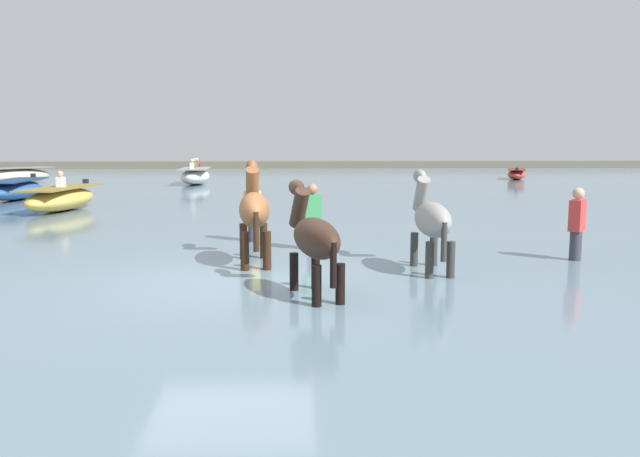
# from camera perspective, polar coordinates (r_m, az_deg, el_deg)

# --- Properties ---
(ground_plane) EXTENTS (120.00, 120.00, 0.00)m
(ground_plane) POSITION_cam_1_polar(r_m,az_deg,el_deg) (9.47, -8.15, -6.88)
(ground_plane) COLOR gray
(water_surface) EXTENTS (90.00, 90.00, 0.37)m
(water_surface) POSITION_cam_1_polar(r_m,az_deg,el_deg) (19.26, -5.37, 1.21)
(water_surface) COLOR slate
(water_surface) RESTS_ON ground
(horse_lead_grey) EXTENTS (0.53, 1.78, 1.94)m
(horse_lead_grey) POSITION_cam_1_polar(r_m,az_deg,el_deg) (10.01, 10.07, 0.59)
(horse_lead_grey) COLOR gray
(horse_lead_grey) RESTS_ON ground
(horse_trailing_dark_bay) EXTENTS (0.82, 1.72, 1.87)m
(horse_trailing_dark_bay) POSITION_cam_1_polar(r_m,az_deg,el_deg) (8.24, -0.53, -1.13)
(horse_trailing_dark_bay) COLOR #382319
(horse_trailing_dark_bay) RESTS_ON ground
(horse_flank_chestnut) EXTENTS (0.64, 1.92, 2.08)m
(horse_flank_chestnut) POSITION_cam_1_polar(r_m,az_deg,el_deg) (10.53, -6.01, 1.47)
(horse_flank_chestnut) COLOR brown
(horse_flank_chestnut) RESTS_ON ground
(boat_distant_east) EXTENTS (1.63, 3.70, 1.19)m
(boat_distant_east) POSITION_cam_1_polar(r_m,az_deg,el_deg) (20.31, -22.49, 2.52)
(boat_distant_east) COLOR gold
(boat_distant_east) RESTS_ON water_surface
(boat_far_inshore) EXTENTS (3.41, 4.10, 0.81)m
(boat_far_inshore) POSITION_cam_1_polar(r_m,az_deg,el_deg) (34.03, -26.19, 4.30)
(boat_far_inshore) COLOR #B2AD9E
(boat_far_inshore) RESTS_ON water_surface
(boat_distant_west) EXTENTS (1.86, 3.01, 0.70)m
(boat_distant_west) POSITION_cam_1_polar(r_m,az_deg,el_deg) (36.56, 17.43, 4.73)
(boat_distant_west) COLOR #BC382D
(boat_distant_west) RESTS_ON water_surface
(boat_near_port) EXTENTS (1.37, 3.73, 0.85)m
(boat_near_port) POSITION_cam_1_polar(r_m,az_deg,el_deg) (24.89, -25.91, 3.19)
(boat_near_port) COLOR #28518E
(boat_near_port) RESTS_ON water_surface
(boat_mid_channel) EXTENTS (1.53, 3.72, 1.26)m
(boat_mid_channel) POSITION_cam_1_polar(r_m,az_deg,el_deg) (31.29, -11.27, 4.70)
(boat_mid_channel) COLOR silver
(boat_mid_channel) RESTS_ON water_surface
(person_wading_mid) EXTENTS (0.35, 0.38, 1.63)m
(person_wading_mid) POSITION_cam_1_polar(r_m,az_deg,el_deg) (12.91, -6.14, 1.00)
(person_wading_mid) COLOR #383842
(person_wading_mid) RESTS_ON ground
(person_onlooker_left) EXTENTS (0.36, 0.27, 1.63)m
(person_onlooker_left) POSITION_cam_1_polar(r_m,az_deg,el_deg) (11.84, -0.70, 0.43)
(person_onlooker_left) COLOR #383842
(person_onlooker_left) RESTS_ON ground
(person_spectator_far) EXTENTS (0.36, 0.37, 1.63)m
(person_spectator_far) POSITION_cam_1_polar(r_m,az_deg,el_deg) (11.65, 22.28, -0.28)
(person_spectator_far) COLOR #383842
(person_spectator_far) RESTS_ON ground
(far_shoreline) EXTENTS (80.00, 2.40, 0.92)m
(far_shoreline) POSITION_cam_1_polar(r_m,az_deg,el_deg) (50.69, -3.74, 5.62)
(far_shoreline) COLOR #605B4C
(far_shoreline) RESTS_ON ground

